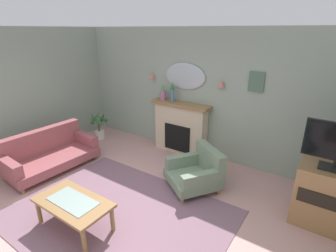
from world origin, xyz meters
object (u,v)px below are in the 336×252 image
at_px(mantel_vase_left, 163,93).
at_px(coffee_table, 73,204).
at_px(fireplace, 180,128).
at_px(armchair_in_corner, 197,171).
at_px(mantel_vase_right, 172,91).
at_px(framed_picture, 256,82).
at_px(wall_mirror, 185,76).
at_px(potted_plant_small_fern, 99,126).
at_px(tv_cabinet, 326,197).
at_px(wall_sconce_left, 152,75).
at_px(wall_sconce_right, 221,83).
at_px(floral_couch, 49,153).

xyz_separation_m(mantel_vase_left, coffee_table, (0.50, -2.87, -0.93)).
xyz_separation_m(fireplace, coffee_table, (0.05, -2.90, -0.19)).
bearing_deg(armchair_in_corner, mantel_vase_right, 139.87).
bearing_deg(armchair_in_corner, framed_picture, 66.58).
height_order(wall_mirror, potted_plant_small_fern, wall_mirror).
height_order(fireplace, tv_cabinet, fireplace).
height_order(fireplace, armchair_in_corner, fireplace).
distance_m(wall_mirror, wall_sconce_left, 0.85).
relative_size(wall_sconce_right, floral_couch, 0.08).
bearing_deg(wall_mirror, fireplace, -90.00).
relative_size(fireplace, potted_plant_small_fern, 1.86).
distance_m(fireplace, floral_couch, 2.78).
relative_size(wall_sconce_left, wall_sconce_right, 1.00).
bearing_deg(wall_sconce_left, coffee_table, -73.27).
height_order(mantel_vase_right, wall_sconce_right, wall_sconce_right).
bearing_deg(tv_cabinet, potted_plant_small_fern, 176.34).
bearing_deg(potted_plant_small_fern, mantel_vase_left, 17.00).
relative_size(fireplace, framed_picture, 3.78).
xyz_separation_m(mantel_vase_left, tv_cabinet, (3.37, -0.82, -0.87)).
bearing_deg(tv_cabinet, mantel_vase_right, 165.22).
xyz_separation_m(wall_sconce_right, floral_couch, (-2.65, -2.19, -1.34)).
bearing_deg(coffee_table, fireplace, 90.96).
relative_size(wall_sconce_right, armchair_in_corner, 0.12).
height_order(wall_sconce_right, framed_picture, framed_picture).
xyz_separation_m(wall_mirror, tv_cabinet, (2.92, -0.99, -1.26)).
distance_m(tv_cabinet, potted_plant_small_fern, 5.02).
bearing_deg(mantel_vase_left, potted_plant_small_fern, -163.00).
distance_m(wall_sconce_right, floral_couch, 3.69).
xyz_separation_m(fireplace, wall_sconce_right, (0.85, 0.09, 1.09)).
distance_m(mantel_vase_left, mantel_vase_right, 0.26).
relative_size(wall_sconce_left, coffee_table, 0.13).
height_order(coffee_table, tv_cabinet, tv_cabinet).
relative_size(mantel_vase_left, tv_cabinet, 0.40).
distance_m(wall_sconce_left, armchair_in_corner, 2.54).
xyz_separation_m(framed_picture, tv_cabinet, (1.42, -1.00, -1.30)).
relative_size(wall_mirror, tv_cabinet, 1.07).
height_order(wall_sconce_left, coffee_table, wall_sconce_left).
xyz_separation_m(armchair_in_corner, potted_plant_small_fern, (-3.08, 0.50, 0.05)).
xyz_separation_m(framed_picture, coffee_table, (-1.45, -3.05, -1.37)).
xyz_separation_m(fireplace, armchair_in_corner, (0.99, -1.03, -0.27)).
height_order(fireplace, potted_plant_small_fern, fireplace).
relative_size(fireplace, floral_couch, 0.77).
bearing_deg(fireplace, tv_cabinet, -16.26).
bearing_deg(framed_picture, tv_cabinet, -35.27).
bearing_deg(framed_picture, fireplace, -174.23).
relative_size(fireplace, mantel_vase_left, 3.76).
relative_size(armchair_in_corner, tv_cabinet, 1.26).
distance_m(mantel_vase_left, framed_picture, 2.01).
distance_m(mantel_vase_left, wall_sconce_left, 0.54).
relative_size(fireplace, coffee_table, 1.24).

